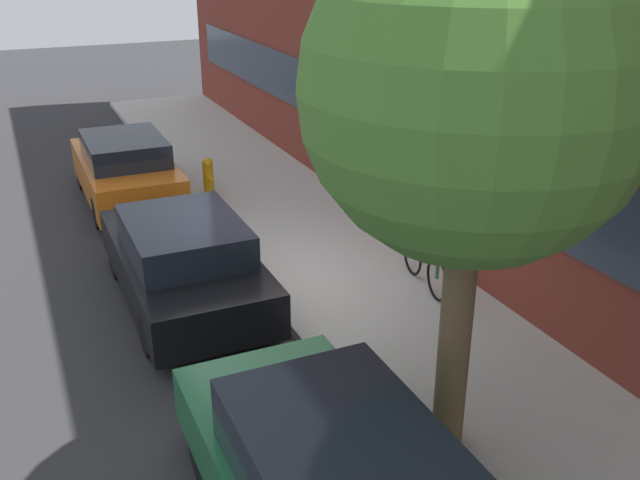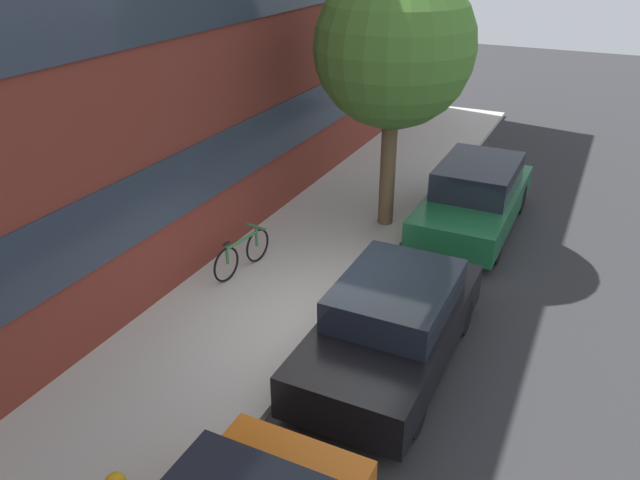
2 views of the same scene
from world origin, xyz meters
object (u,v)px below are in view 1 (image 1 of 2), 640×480
parked_car_black (184,261)px  street_tree (476,91)px  bicycle (425,263)px  fire_hydrant (208,176)px  parked_car_orange (126,169)px

parked_car_black → street_tree: size_ratio=0.76×
parked_car_black → bicycle: bearing=-109.9°
parked_car_black → street_tree: (4.29, 1.67, 3.09)m
parked_car_black → fire_hydrant: (-4.05, 1.50, -0.14)m
fire_hydrant → parked_car_black: bearing=-20.3°
parked_car_orange → fire_hydrant: parked_car_orange is taller
parked_car_orange → bicycle: bearing=-150.5°
parked_car_black → parked_car_orange: bearing=0.0°
parked_car_black → street_tree: bearing=-158.7°
parked_car_orange → fire_hydrant: 1.62m
parked_car_orange → fire_hydrant: size_ratio=4.95×
bicycle → street_tree: street_tree is taller
parked_car_black → bicycle: 3.51m
fire_hydrant → street_tree: size_ratio=0.15×
fire_hydrant → bicycle: fire_hydrant is taller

